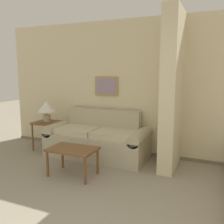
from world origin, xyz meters
TOP-DOWN VIEW (x-y plane):
  - wall_back at (-0.00, 3.46)m, footprint 7.51×0.16m
  - wall_partition_pillar at (-0.06, 2.97)m, footprint 0.24×0.87m
  - couch at (-1.44, 2.98)m, footprint 1.95×0.84m
  - coffee_table at (-1.39, 2.01)m, footprint 0.75×0.48m
  - side_table at (-2.60, 2.94)m, footprint 0.49×0.49m
  - table_lamp at (-2.60, 2.94)m, footprint 0.37×0.37m

SIDE VIEW (x-z plane):
  - couch at x=-1.44m, z-range -0.11..0.76m
  - coffee_table at x=-1.39m, z-range 0.17..0.61m
  - side_table at x=-2.60m, z-range 0.20..0.79m
  - table_lamp at x=-2.60m, z-range 0.67..1.10m
  - wall_back at x=0.00m, z-range -0.01..2.59m
  - wall_partition_pillar at x=-0.06m, z-range 0.00..2.60m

